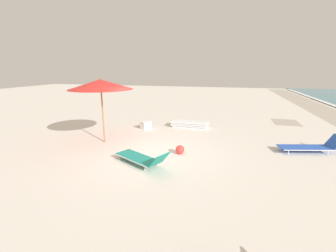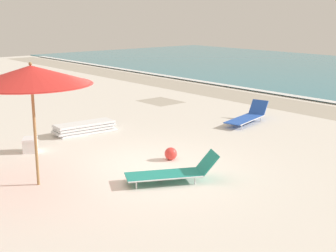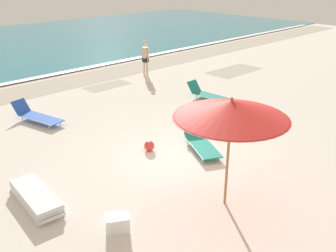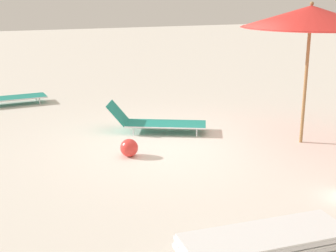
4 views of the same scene
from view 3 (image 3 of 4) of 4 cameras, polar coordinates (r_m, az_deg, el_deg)
ground_plane at (r=10.72m, az=1.63°, el=-5.83°), size 60.00×60.00×0.16m
beach_umbrella at (r=7.97m, az=9.60°, el=2.52°), size 2.49×2.49×2.61m
lounger_stack at (r=9.35m, az=-19.50°, el=-10.23°), size 0.76×1.97×0.32m
sun_lounger_under_umbrella at (r=14.14m, az=-19.39°, el=1.51°), size 1.10×2.19×0.63m
sun_lounger_beside_umbrella at (r=11.37m, az=4.95°, el=-2.43°), size 1.45×2.04×0.60m
sun_lounger_near_water_left at (r=15.66m, az=6.40°, el=4.74°), size 0.72×2.22×0.63m
beachgoer_wading_adult at (r=19.08m, az=-3.46°, el=10.58°), size 0.27×0.45×1.76m
beach_ball at (r=11.24m, az=-2.88°, el=-3.03°), size 0.31×0.31×0.31m
cooler_box at (r=8.09m, az=-7.70°, el=-14.50°), size 0.61×0.56×0.37m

